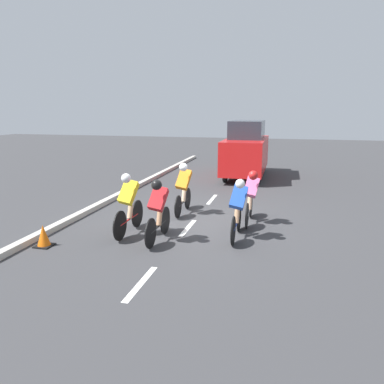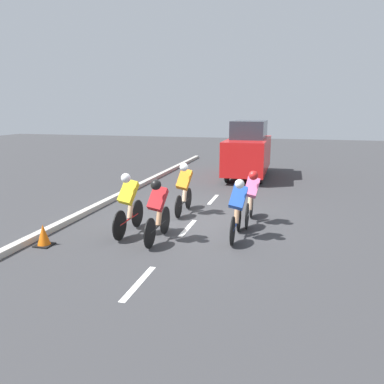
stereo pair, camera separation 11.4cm
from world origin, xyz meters
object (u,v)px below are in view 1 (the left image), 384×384
at_px(cyclist_pink, 251,195).
at_px(cyclist_blue, 238,207).
at_px(cyclist_red, 158,208).
at_px(cyclist_orange, 183,186).
at_px(traffic_cone, 43,236).
at_px(support_car, 246,150).
at_px(cyclist_yellow, 129,202).

xyz_separation_m(cyclist_pink, cyclist_blue, (0.17, 1.27, -0.01)).
xyz_separation_m(cyclist_red, cyclist_orange, (0.06, -2.38, 0.02)).
bearing_deg(traffic_cone, support_car, -108.93).
bearing_deg(cyclist_pink, support_car, -82.81).
height_order(support_car, traffic_cone, support_car).
relative_size(cyclist_pink, cyclist_blue, 1.01).
height_order(cyclist_red, cyclist_blue, cyclist_red).
height_order(cyclist_yellow, cyclist_blue, cyclist_yellow).
distance_m(cyclist_pink, cyclist_orange, 2.01).
distance_m(cyclist_yellow, cyclist_blue, 2.59).
bearing_deg(cyclist_red, support_car, -96.42).
height_order(cyclist_blue, support_car, support_car).
distance_m(cyclist_red, cyclist_blue, 1.83).
relative_size(cyclist_pink, cyclist_yellow, 0.98).
height_order(cyclist_blue, traffic_cone, cyclist_blue).
distance_m(cyclist_red, cyclist_pink, 2.68).
distance_m(cyclist_yellow, traffic_cone, 2.02).
height_order(cyclist_yellow, traffic_cone, cyclist_yellow).
bearing_deg(cyclist_pink, cyclist_yellow, 30.17).
relative_size(cyclist_yellow, traffic_cone, 3.55).
xyz_separation_m(cyclist_pink, support_car, (0.88, -7.01, 0.43)).
relative_size(cyclist_blue, support_car, 0.37).
height_order(cyclist_red, cyclist_pink, cyclist_red).
relative_size(cyclist_red, cyclist_orange, 1.00).
relative_size(cyclist_orange, traffic_cone, 3.44).
distance_m(cyclist_red, cyclist_orange, 2.38).
distance_m(cyclist_red, support_car, 8.98).
xyz_separation_m(cyclist_orange, cyclist_blue, (-1.78, 1.74, -0.05)).
distance_m(cyclist_pink, cyclist_blue, 1.29).
bearing_deg(support_car, traffic_cone, 71.07).
bearing_deg(cyclist_pink, cyclist_blue, 82.19).
xyz_separation_m(cyclist_pink, traffic_cone, (4.25, 2.81, -0.54)).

